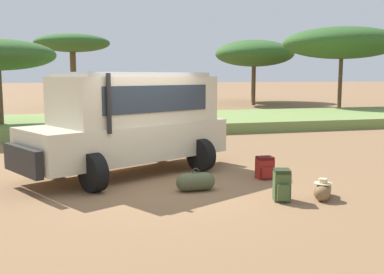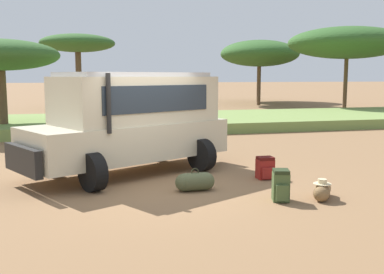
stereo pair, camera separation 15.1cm
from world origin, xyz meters
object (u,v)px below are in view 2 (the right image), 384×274
(backpack_beside_front_wheel, at_px, (265,168))
(duffel_bag_low_black_case, at_px, (322,190))
(duffel_bag_soft_canvas, at_px, (195,182))
(safari_vehicle, at_px, (132,120))
(acacia_tree_centre_back, at_px, (260,54))
(backpack_cluster_center, at_px, (281,186))
(acacia_tree_left_mid, at_px, (78,44))
(acacia_tree_right_mid, at_px, (259,53))
(acacia_tree_far_right, at_px, (347,43))

(backpack_beside_front_wheel, distance_m, duffel_bag_low_black_case, 1.89)
(duffel_bag_low_black_case, relative_size, duffel_bag_soft_canvas, 0.85)
(safari_vehicle, height_order, acacia_tree_centre_back, acacia_tree_centre_back)
(backpack_cluster_center, distance_m, acacia_tree_left_mid, 27.42)
(acacia_tree_centre_back, distance_m, acacia_tree_right_mid, 5.41)
(safari_vehicle, distance_m, backpack_beside_front_wheel, 3.38)
(acacia_tree_centre_back, bearing_deg, acacia_tree_right_mid, 67.45)
(acacia_tree_far_right, bearing_deg, safari_vehicle, -136.46)
(duffel_bag_low_black_case, height_order, duffel_bag_soft_canvas, duffel_bag_soft_canvas)
(backpack_cluster_center, bearing_deg, acacia_tree_right_mid, 67.72)
(duffel_bag_soft_canvas, relative_size, acacia_tree_far_right, 0.11)
(duffel_bag_low_black_case, xyz_separation_m, duffel_bag_soft_canvas, (-2.23, 1.20, 0.03))
(acacia_tree_left_mid, xyz_separation_m, acacia_tree_centre_back, (14.15, -0.42, -0.59))
(backpack_cluster_center, height_order, acacia_tree_centre_back, acacia_tree_centre_back)
(safari_vehicle, xyz_separation_m, acacia_tree_left_mid, (-0.95, 23.62, 3.40))
(duffel_bag_soft_canvas, xyz_separation_m, acacia_tree_centre_back, (12.17, 25.28, 3.92))
(backpack_beside_front_wheel, relative_size, acacia_tree_centre_back, 0.08)
(acacia_tree_left_mid, bearing_deg, backpack_cluster_center, -82.89)
(safari_vehicle, bearing_deg, backpack_cluster_center, -53.47)
(acacia_tree_right_mid, relative_size, acacia_tree_far_right, 0.94)
(safari_vehicle, relative_size, acacia_tree_far_right, 0.70)
(safari_vehicle, bearing_deg, acacia_tree_centre_back, 60.36)
(duffel_bag_soft_canvas, distance_m, acacia_tree_centre_back, 28.33)
(backpack_beside_front_wheel, distance_m, acacia_tree_left_mid, 25.73)
(duffel_bag_low_black_case, bearing_deg, backpack_beside_front_wheel, 101.30)
(backpack_cluster_center, relative_size, acacia_tree_left_mid, 0.11)
(backpack_beside_front_wheel, height_order, acacia_tree_centre_back, acacia_tree_centre_back)
(duffel_bag_soft_canvas, xyz_separation_m, acacia_tree_right_mid, (14.25, 30.27, 4.25))
(backpack_beside_front_wheel, distance_m, backpack_cluster_center, 1.87)
(backpack_beside_front_wheel, distance_m, duffel_bag_soft_canvas, 1.97)
(backpack_cluster_center, xyz_separation_m, acacia_tree_far_right, (13.27, 18.12, 4.15))
(acacia_tree_right_mid, distance_m, acacia_tree_far_right, 13.30)
(acacia_tree_far_right, bearing_deg, acacia_tree_centre_back, 106.51)
(duffel_bag_soft_canvas, height_order, acacia_tree_far_right, acacia_tree_far_right)
(acacia_tree_centre_back, bearing_deg, backpack_cluster_center, -112.23)
(backpack_cluster_center, xyz_separation_m, duffel_bag_low_black_case, (0.85, -0.05, -0.14))
(backpack_beside_front_wheel, relative_size, acacia_tree_right_mid, 0.07)
(backpack_cluster_center, xyz_separation_m, acacia_tree_right_mid, (12.87, 31.42, 4.14))
(duffel_bag_soft_canvas, relative_size, acacia_tree_centre_back, 0.13)
(acacia_tree_right_mid, bearing_deg, duffel_bag_soft_canvas, -115.21)
(duffel_bag_soft_canvas, distance_m, acacia_tree_far_right, 22.81)
(backpack_beside_front_wheel, xyz_separation_m, duffel_bag_low_black_case, (0.37, -1.85, -0.09))
(backpack_beside_front_wheel, bearing_deg, acacia_tree_centre_back, 67.27)
(safari_vehicle, height_order, acacia_tree_right_mid, acacia_tree_right_mid)
(safari_vehicle, distance_m, acacia_tree_right_mid, 32.21)
(safari_vehicle, height_order, backpack_beside_front_wheel, safari_vehicle)
(duffel_bag_soft_canvas, bearing_deg, duffel_bag_low_black_case, -28.41)
(acacia_tree_left_mid, bearing_deg, acacia_tree_far_right, -27.72)
(duffel_bag_soft_canvas, height_order, acacia_tree_left_mid, acacia_tree_left_mid)
(backpack_cluster_center, distance_m, duffel_bag_soft_canvas, 1.80)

